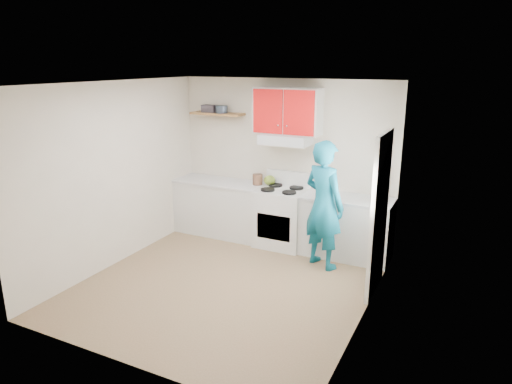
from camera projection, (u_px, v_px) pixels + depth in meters
The scene contains 21 objects.
floor at pixel (228, 284), 6.13m from camera, with size 3.80×3.80×0.00m, color brown.
ceiling at pixel (224, 83), 5.42m from camera, with size 3.60×3.80×0.04m, color white.
back_wall at pixel (285, 161), 7.41m from camera, with size 3.60×0.04×2.60m, color beige.
front_wall at pixel (120, 241), 4.13m from camera, with size 3.60×0.04×2.60m, color beige.
left_wall at pixel (116, 175), 6.54m from camera, with size 0.04×3.80×2.60m, color beige.
right_wall at pixel (370, 210), 5.01m from camera, with size 0.04×3.80×2.60m, color beige.
door at pixel (379, 215), 5.70m from camera, with size 0.05×0.85×2.05m, color white.
door_glass at pixel (380, 181), 5.59m from camera, with size 0.01×0.55×0.95m, color white.
counter_left at pixel (220, 208), 7.83m from camera, with size 1.52×0.60×0.90m, color silver.
counter_right at pixel (346, 228), 6.90m from camera, with size 1.32×0.60×0.90m, color silver.
stove at pixel (282, 218), 7.32m from camera, with size 0.76×0.65×0.92m, color white.
range_hood at pixel (286, 139), 7.07m from camera, with size 0.76×0.44×0.15m, color silver.
upper_cabinets at pixel (287, 111), 7.00m from camera, with size 1.02×0.33×0.70m, color red.
shelf at pixel (217, 114), 7.57m from camera, with size 0.90×0.30×0.04m, color brown.
books at pixel (210, 109), 7.60m from camera, with size 0.23×0.17×0.12m, color #393239.
tin at pixel (222, 109), 7.48m from camera, with size 0.20×0.20×0.12m, color #333D4C.
kettle at pixel (270, 180), 7.43m from camera, with size 0.19×0.19×0.16m, color olive.
crock at pixel (258, 180), 7.46m from camera, with size 0.16×0.16×0.19m, color #492E20.
cutting_board at pixel (328, 197), 6.85m from camera, with size 0.29×0.21×0.02m, color olive.
silicone_mat at pixel (378, 204), 6.55m from camera, with size 0.31×0.26×0.01m, color red.
person at pixel (324, 205), 6.45m from camera, with size 0.67×0.44×1.83m, color #0E647F.
Camera 1 is at (2.80, -4.82, 2.85)m, focal length 32.38 mm.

